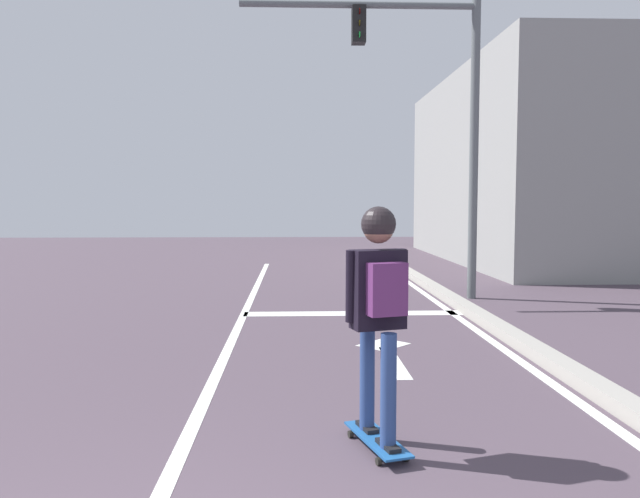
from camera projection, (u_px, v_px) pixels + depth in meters
name	position (u px, v px, depth m)	size (l,w,h in m)	color
lane_line_center	(232.00, 341.00, 7.94)	(0.12, 20.00, 0.01)	silver
lane_line_curbside	(488.00, 338.00, 8.07)	(0.12, 20.00, 0.01)	silver
stop_bar	(353.00, 313.00, 9.91)	(3.45, 0.40, 0.01)	silver
lane_arrow_stem	(394.00, 362.00, 6.89)	(0.16, 1.40, 0.01)	silver
lane_arrow_head	(383.00, 344.00, 7.74)	(0.56, 0.44, 0.01)	silver
curb_strip	(508.00, 333.00, 8.08)	(0.24, 24.00, 0.14)	#9E9990
skateboard	(377.00, 440.00, 4.46)	(0.42, 0.79, 0.08)	#1D5393
skater	(379.00, 293.00, 4.36)	(0.44, 0.61, 1.64)	navy
traffic_signal_mast	(426.00, 91.00, 11.18)	(4.27, 0.34, 5.50)	slate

